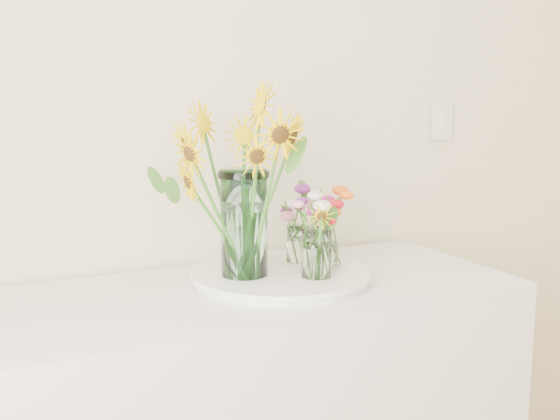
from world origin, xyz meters
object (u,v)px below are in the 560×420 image
object	(u,v)px
mason_jar	(244,224)
small_vase_c	(298,245)
small_vase_a	(317,254)
small_vase_b	(322,243)
tray	(281,277)

from	to	relation	value
mason_jar	small_vase_c	world-z (taller)	mason_jar
small_vase_a	mason_jar	bearing A→B (deg)	148.02
small_vase_b	small_vase_c	xyz separation A→B (m)	(-0.03, 0.08, -0.02)
small_vase_a	small_vase_c	world-z (taller)	small_vase_a
tray	small_vase_b	bearing A→B (deg)	-6.50
tray	mason_jar	distance (m)	0.19
mason_jar	small_vase_a	size ratio (longest dim) A/B	2.15
mason_jar	small_vase_c	size ratio (longest dim) A/B	2.62
small_vase_a	small_vase_b	xyz separation A→B (m)	(0.06, 0.08, 0.00)
small_vase_a	small_vase_c	distance (m)	0.17
small_vase_c	tray	bearing A→B (deg)	-142.58
small_vase_a	small_vase_c	xyz separation A→B (m)	(0.03, 0.16, -0.01)
mason_jar	small_vase_c	distance (m)	0.22
tray	small_vase_b	distance (m)	0.15
mason_jar	small_vase_b	xyz separation A→B (m)	(0.23, -0.02, -0.07)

